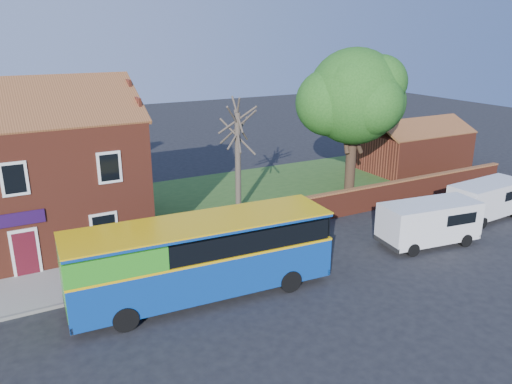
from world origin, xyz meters
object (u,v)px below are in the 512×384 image
van_near (429,221)px  van_far (487,198)px  large_tree (354,99)px  bus (194,256)px

van_near → van_far: van_near is taller
van_near → van_far: (5.91, 1.15, -0.05)m
van_near → large_tree: large_tree is taller
van_near → large_tree: (2.11, 9.22, 5.06)m
van_far → van_near: bearing=-173.0°
bus → van_near: (12.68, -0.63, -0.60)m
bus → large_tree: large_tree is taller
van_near → van_far: size_ratio=1.06×
van_far → bus: bearing=177.6°
large_tree → van_near: bearing=-102.9°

